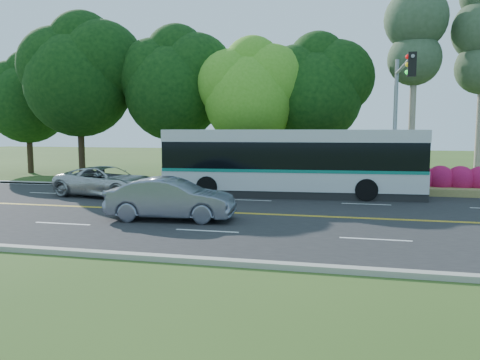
% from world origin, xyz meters
% --- Properties ---
extents(ground, '(120.00, 120.00, 0.00)m').
position_xyz_m(ground, '(0.00, 0.00, 0.00)').
color(ground, '#2D4918').
rests_on(ground, ground).
extents(road, '(60.00, 14.00, 0.02)m').
position_xyz_m(road, '(0.00, 0.00, 0.01)').
color(road, black).
rests_on(road, ground).
extents(curb_north, '(60.00, 0.30, 0.15)m').
position_xyz_m(curb_north, '(0.00, 7.15, 0.07)').
color(curb_north, '#9E9A8E').
rests_on(curb_north, ground).
extents(curb_south, '(60.00, 0.30, 0.15)m').
position_xyz_m(curb_south, '(0.00, -7.15, 0.07)').
color(curb_south, '#9E9A8E').
rests_on(curb_south, ground).
extents(grass_verge, '(60.00, 4.00, 0.10)m').
position_xyz_m(grass_verge, '(0.00, 9.00, 0.05)').
color(grass_verge, '#2D4918').
rests_on(grass_verge, ground).
extents(lane_markings, '(57.60, 13.82, 0.00)m').
position_xyz_m(lane_markings, '(-0.09, 0.00, 0.02)').
color(lane_markings, gold).
rests_on(lane_markings, road).
extents(tree_row, '(44.70, 9.10, 13.84)m').
position_xyz_m(tree_row, '(-5.15, 12.13, 6.73)').
color(tree_row, black).
rests_on(tree_row, ground).
extents(bougainvillea_hedge, '(9.50, 2.25, 1.50)m').
position_xyz_m(bougainvillea_hedge, '(7.18, 8.15, 0.72)').
color(bougainvillea_hedge, '#A10D45').
rests_on(bougainvillea_hedge, ground).
extents(traffic_signal, '(0.42, 6.10, 7.00)m').
position_xyz_m(traffic_signal, '(6.49, 5.40, 4.67)').
color(traffic_signal, gray).
rests_on(traffic_signal, ground).
extents(transit_bus, '(13.12, 3.71, 3.39)m').
position_xyz_m(transit_bus, '(1.30, 5.48, 1.70)').
color(transit_bus, silver).
rests_on(transit_bus, road).
extents(sedan, '(4.93, 2.07, 1.58)m').
position_xyz_m(sedan, '(-2.40, -1.90, 0.81)').
color(sedan, slate).
rests_on(sedan, road).
extents(suv, '(5.85, 3.51, 1.52)m').
position_xyz_m(suv, '(-7.83, 3.18, 0.78)').
color(suv, '#B5B8B9').
rests_on(suv, road).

